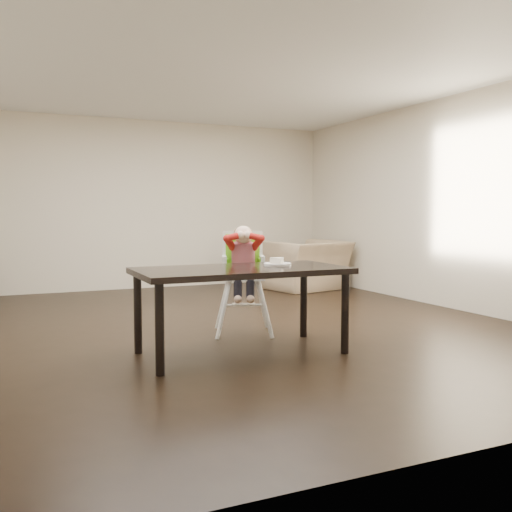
# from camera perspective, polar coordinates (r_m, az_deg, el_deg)

# --- Properties ---
(ground) EXTENTS (7.00, 7.00, 0.00)m
(ground) POSITION_cam_1_polar(r_m,az_deg,el_deg) (6.18, -2.45, -7.05)
(ground) COLOR black
(ground) RESTS_ON ground
(room_walls) EXTENTS (6.02, 7.02, 2.71)m
(room_walls) POSITION_cam_1_polar(r_m,az_deg,el_deg) (6.09, -2.51, 10.31)
(room_walls) COLOR beige
(room_walls) RESTS_ON ground
(dining_table) EXTENTS (1.80, 0.90, 0.75)m
(dining_table) POSITION_cam_1_polar(r_m,az_deg,el_deg) (4.92, -1.47, -2.10)
(dining_table) COLOR black
(dining_table) RESTS_ON ground
(high_chair) EXTENTS (0.58, 0.58, 1.09)m
(high_chair) POSITION_cam_1_polar(r_m,az_deg,el_deg) (5.77, -1.29, -0.15)
(high_chair) COLOR white
(high_chair) RESTS_ON ground
(plate) EXTENTS (0.33, 0.33, 0.07)m
(plate) POSITION_cam_1_polar(r_m,az_deg,el_deg) (5.10, 2.18, -0.69)
(plate) COLOR white
(plate) RESTS_ON dining_table
(armchair) EXTENTS (1.33, 1.01, 1.04)m
(armchair) POSITION_cam_1_polar(r_m,az_deg,el_deg) (9.12, 5.03, -0.08)
(armchair) COLOR tan
(armchair) RESTS_ON ground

